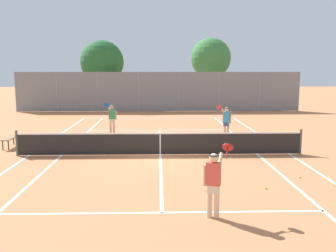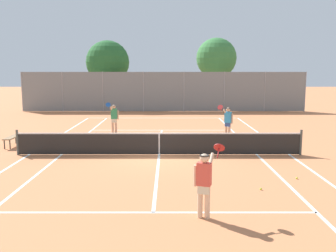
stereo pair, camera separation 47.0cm
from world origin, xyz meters
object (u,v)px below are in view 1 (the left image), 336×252
Objects in this scene: loose_tennis_ball_3 at (100,120)px; tree_behind_right at (210,59)px; loose_tennis_ball_1 at (266,188)px; tree_behind_left at (101,64)px; player_far_left at (112,117)px; player_far_right at (226,120)px; loose_tennis_ball_2 at (223,131)px; loose_tennis_ball_4 at (300,177)px; tennis_net at (160,143)px; loose_tennis_ball_0 at (223,134)px; player_near_side at (214,181)px; courtside_bench at (11,138)px.

tree_behind_right is (9.00, 8.77, 4.41)m from loose_tennis_ball_3.
tree_behind_left reaches higher than loose_tennis_ball_1.
player_far_left is 26.88× the size of loose_tennis_ball_1.
tree_behind_left reaches higher than player_far_right.
tree_behind_left is (-2.53, 13.80, 3.12)m from player_far_left.
loose_tennis_ball_4 is (0.93, -9.23, 0.00)m from loose_tennis_ball_2.
loose_tennis_ball_2 and loose_tennis_ball_3 have the same top height.
player_far_right is 17.83m from tree_behind_left.
tennis_net is 1.95× the size of tree_behind_left.
loose_tennis_ball_3 is at bearing 105.45° from player_far_left.
player_far_left is at bearing -176.35° from loose_tennis_ball_2.
loose_tennis_ball_0 is at bearing -99.35° from loose_tennis_ball_2.
loose_tennis_ball_4 is 0.01× the size of tree_behind_left.
player_near_side is at bearing -76.04° from tree_behind_left.
player_near_side and player_far_right have the same top height.
player_far_left is at bearing 129.45° from loose_tennis_ball_4.
loose_tennis_ball_0 is 0.80m from loose_tennis_ball_2.
loose_tennis_ball_1 and loose_tennis_ball_2 have the same top height.
loose_tennis_ball_2 is (0.52, 10.35, 0.00)m from loose_tennis_ball_1.
tree_behind_right is at bearing 76.24° from tennis_net.
player_far_right reaches higher than tennis_net.
player_far_left is (-3.89, 12.04, 0.00)m from player_near_side.
player_far_right is 0.29× the size of tree_behind_left.
player_far_right is 26.88× the size of loose_tennis_ball_3.
player_near_side is 12.71m from loose_tennis_ball_2.
courtside_bench is at bearing 147.45° from loose_tennis_ball_1.
player_far_right is 26.88× the size of loose_tennis_ball_2.
loose_tennis_ball_4 is (8.80, -14.38, 0.00)m from loose_tennis_ball_3.
loose_tennis_ball_2 is at bearing -94.66° from tree_behind_right.
player_far_left is at bearing 176.42° from loose_tennis_ball_0.
tree_behind_left reaches higher than tennis_net.
tennis_net is 20.61m from tree_behind_right.
loose_tennis_ball_1 is 1.00× the size of loose_tennis_ball_4.
loose_tennis_ball_4 is 12.67m from courtside_bench.
loose_tennis_ball_4 is (7.26, -8.82, -0.89)m from player_far_left.
tree_behind_left is at bearing 109.35° from loose_tennis_ball_1.
player_far_left reaches higher than loose_tennis_ball_4.
player_far_left is at bearing -79.60° from tree_behind_left.
loose_tennis_ball_3 is 0.01× the size of tree_behind_right.
loose_tennis_ball_3 is (-7.73, 5.94, 0.00)m from loose_tennis_ball_0.
player_near_side is 1.00× the size of player_far_right.
tennis_net is at bearing -125.70° from loose_tennis_ball_0.
courtside_bench is at bearing -140.26° from player_far_left.
loose_tennis_ball_4 is at bearing -90.50° from tree_behind_right.
courtside_bench reaches higher than loose_tennis_ball_2.
tree_behind_left is at bearing 113.41° from loose_tennis_ball_4.
player_far_left is 5.83m from loose_tennis_ball_3.
loose_tennis_ball_1 and loose_tennis_ball_3 have the same top height.
loose_tennis_ball_0 and loose_tennis_ball_2 have the same top height.
loose_tennis_ball_4 is 0.04× the size of courtside_bench.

